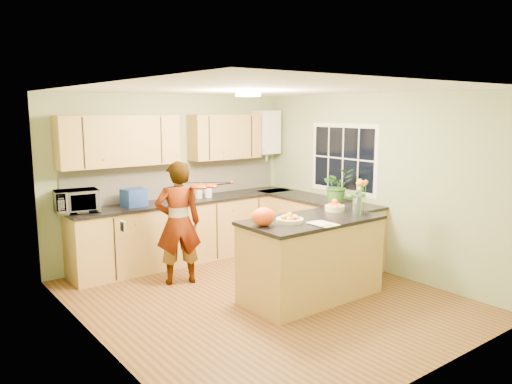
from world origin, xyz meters
TOP-DOWN VIEW (x-y plane):
  - floor at (0.00, 0.00)m, footprint 4.50×4.50m
  - ceiling at (0.00, 0.00)m, footprint 4.00×4.50m
  - wall_back at (0.00, 2.25)m, footprint 4.00×0.02m
  - wall_front at (0.00, -2.25)m, footprint 4.00×0.02m
  - wall_left at (-2.00, 0.00)m, footprint 0.02×4.50m
  - wall_right at (2.00, 0.00)m, footprint 0.02×4.50m
  - back_counter at (0.10, 1.95)m, footprint 3.64×0.62m
  - right_counter at (1.70, 0.85)m, footprint 0.62×2.24m
  - splashback at (0.10, 2.23)m, footprint 3.60×0.02m
  - upper_cabinets at (-0.18, 2.08)m, footprint 3.20×0.34m
  - boiler at (1.70, 2.09)m, footprint 0.40×0.30m
  - window_right at (1.99, 0.60)m, footprint 0.01×1.30m
  - light_switch at (-1.99, -0.60)m, footprint 0.02×0.09m
  - ceiling_lamp at (0.00, 0.30)m, footprint 0.30×0.30m
  - peninsula_island at (0.49, -0.31)m, footprint 1.72×0.88m
  - fruit_dish at (0.14, -0.31)m, footprint 0.32×0.32m
  - orange_bowl at (1.04, -0.16)m, footprint 0.25×0.25m
  - flower_vase at (1.09, -0.49)m, footprint 0.26×0.26m
  - orange_bag at (-0.21, -0.26)m, footprint 0.32×0.28m
  - papers at (0.39, -0.61)m, footprint 0.23×0.32m
  - violinist at (-0.54, 1.12)m, footprint 0.69×0.57m
  - violin at (-0.34, 0.90)m, footprint 0.60×0.52m
  - microwave at (-1.56, 1.98)m, footprint 0.59×0.44m
  - blue_box at (-0.79, 1.93)m, footprint 0.35×0.28m
  - kettle at (-0.03, 1.93)m, footprint 0.15×0.15m
  - jar_cream at (0.27, 1.95)m, footprint 0.14×0.14m
  - jar_white at (0.42, 1.92)m, footprint 0.11×0.11m
  - potted_plant at (1.70, 0.44)m, footprint 0.54×0.49m

SIDE VIEW (x-z plane):
  - floor at x=0.00m, z-range 0.00..0.00m
  - back_counter at x=0.10m, z-range 0.00..0.94m
  - right_counter at x=1.70m, z-range 0.00..0.94m
  - peninsula_island at x=0.49m, z-range 0.00..0.99m
  - violinist at x=-0.54m, z-range 0.00..1.63m
  - papers at x=0.39m, z-range 0.98..1.00m
  - jar_cream at x=0.27m, z-range 0.94..1.11m
  - jar_white at x=0.42m, z-range 0.94..1.11m
  - fruit_dish at x=0.14m, z-range 0.97..1.09m
  - orange_bowl at x=1.04m, z-range 0.97..1.12m
  - kettle at x=-0.03m, z-range 0.91..1.19m
  - blue_box at x=-0.79m, z-range 0.94..1.19m
  - microwave at x=-1.56m, z-range 0.94..1.24m
  - orange_bag at x=-0.21m, z-range 0.98..1.20m
  - potted_plant at x=1.70m, z-range 0.94..1.44m
  - splashback at x=0.10m, z-range 0.94..1.46m
  - wall_back at x=0.00m, z-range 0.00..2.50m
  - wall_front at x=0.00m, z-range 0.00..2.50m
  - wall_left at x=-2.00m, z-range 0.00..2.50m
  - wall_right at x=2.00m, z-range 0.00..2.50m
  - light_switch at x=-1.99m, z-range 1.26..1.34m
  - flower_vase at x=1.09m, z-range 1.06..1.54m
  - violin at x=-0.34m, z-range 1.23..1.38m
  - window_right at x=1.99m, z-range 1.02..2.08m
  - upper_cabinets at x=-0.18m, z-range 1.50..2.20m
  - boiler at x=1.70m, z-range 1.47..2.33m
  - ceiling_lamp at x=0.00m, z-range 2.43..2.50m
  - ceiling at x=0.00m, z-range 2.49..2.51m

